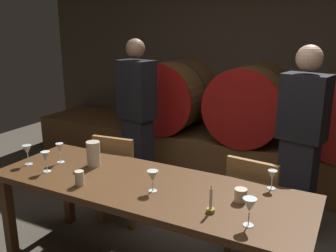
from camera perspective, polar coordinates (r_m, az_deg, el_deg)
The scene contains 20 objects.
back_wall at distance 4.88m, azimuth 14.88°, elevation 10.63°, with size 6.64×0.24×2.93m, color #473A2D.
barrel_shelf at distance 4.61m, azimuth 12.25°, elevation -4.90°, with size 5.98×0.90×0.52m, color brown.
wine_barrel_left at distance 4.77m, azimuth 0.99°, elevation 4.91°, with size 0.89×0.94×0.89m.
wine_barrel_center at distance 4.42m, azimuth 12.93°, elevation 3.62°, with size 0.89×0.94×0.89m.
dining_table at distance 2.65m, azimuth -3.42°, elevation -10.46°, with size 2.30×0.78×0.77m.
chair_left at distance 3.50m, azimuth -7.55°, elevation -7.43°, with size 0.44×0.44×0.88m.
chair_right at distance 3.03m, azimuth 13.36°, elevation -11.61°, with size 0.44×0.44×0.88m.
guest_left at distance 4.00m, azimuth -4.86°, elevation 1.45°, with size 0.42×0.31×1.71m.
guest_right at distance 3.38m, azimuth 19.99°, elevation -2.20°, with size 0.42×0.32×1.69m.
candle_center at distance 2.24m, azimuth 6.66°, elevation -12.15°, with size 0.05×0.05×0.18m.
pitcher at distance 2.95m, azimuth -11.55°, elevation -4.25°, with size 0.11×0.11×0.20m.
wine_glass_far_left at distance 3.12m, azimuth -21.09°, elevation -3.56°, with size 0.07×0.07×0.16m.
wine_glass_left at distance 3.08m, azimuth -16.51°, elevation -3.44°, with size 0.06×0.06×0.16m.
wine_glass_center_left at distance 2.92m, azimuth -18.50°, elevation -4.66°, with size 0.07×0.07×0.16m.
wine_glass_center_right at distance 2.47m, azimuth -2.41°, elevation -7.88°, with size 0.08×0.08×0.15m.
wine_glass_right at distance 2.11m, azimuth 12.59°, elevation -12.04°, with size 0.08×0.08×0.17m.
wine_glass_far_right at distance 2.60m, azimuth 15.95°, elevation -7.48°, with size 0.06×0.06×0.13m.
cup_left at distance 3.18m, azimuth -11.29°, elevation -3.94°, with size 0.06×0.06×0.08m, color beige.
cup_center at distance 2.65m, azimuth -13.62°, elevation -7.89°, with size 0.06×0.06×0.10m, color beige.
cup_right at distance 2.41m, azimuth 11.26°, elevation -10.50°, with size 0.08×0.08×0.08m, color beige.
Camera 1 is at (1.10, -1.99, 1.86)m, focal length 39.12 mm.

